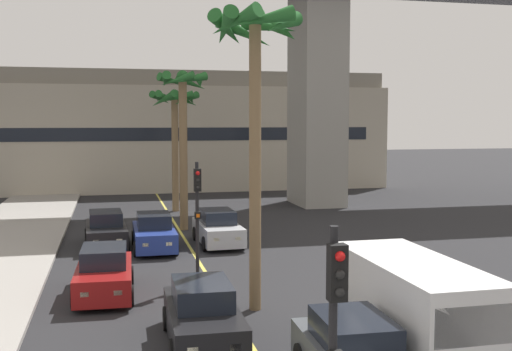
# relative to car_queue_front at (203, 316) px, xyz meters

# --- Properties ---
(lane_stripe_center) EXTENTS (0.14, 56.00, 0.01)m
(lane_stripe_center) POSITION_rel_car_queue_front_xyz_m (1.16, 9.09, -0.72)
(lane_stripe_center) COLOR #DBCC4C
(lane_stripe_center) RESTS_ON ground
(pier_building_backdrop) EXTENTS (37.86, 8.04, 9.44)m
(pier_building_backdrop) POSITION_rel_car_queue_front_xyz_m (1.16, 36.80, 3.94)
(pier_building_backdrop) COLOR #BCB29E
(pier_building_backdrop) RESTS_ON ground
(car_queue_front) EXTENTS (1.91, 4.14, 1.56)m
(car_queue_front) POSITION_rel_car_queue_front_xyz_m (0.00, 0.00, 0.00)
(car_queue_front) COLOR black
(car_queue_front) RESTS_ON ground
(car_queue_second) EXTENTS (1.96, 4.16, 1.56)m
(car_queue_second) POSITION_rel_car_queue_front_xyz_m (-2.44, 13.08, 0.00)
(car_queue_second) COLOR black
(car_queue_second) RESTS_ON ground
(car_queue_fourth) EXTENTS (1.85, 4.11, 1.56)m
(car_queue_fourth) POSITION_rel_car_queue_front_xyz_m (-0.41, 11.92, 0.00)
(car_queue_fourth) COLOR navy
(car_queue_fourth) RESTS_ON ground
(car_queue_fifth) EXTENTS (1.92, 4.15, 1.56)m
(car_queue_fifth) POSITION_rel_car_queue_front_xyz_m (2.47, 12.40, 0.00)
(car_queue_fifth) COLOR #B7BABF
(car_queue_fifth) RESTS_ON ground
(car_queue_sixth) EXTENTS (1.94, 4.15, 1.56)m
(car_queue_sixth) POSITION_rel_car_queue_front_xyz_m (-2.44, 5.04, 0.00)
(car_queue_sixth) COLOR maroon
(car_queue_sixth) RESTS_ON ground
(delivery_van) EXTENTS (2.17, 5.26, 2.36)m
(delivery_van) POSITION_rel_car_queue_front_xyz_m (4.62, -2.16, 0.57)
(delivery_van) COLOR white
(delivery_van) RESTS_ON ground
(traffic_light_median_near) EXTENTS (0.24, 0.37, 4.20)m
(traffic_light_median_near) POSITION_rel_car_queue_front_xyz_m (0.72, -7.48, 1.99)
(traffic_light_median_near) COLOR black
(traffic_light_median_near) RESTS_ON ground
(traffic_light_median_far) EXTENTS (0.24, 0.37, 4.20)m
(traffic_light_median_far) POSITION_rel_car_queue_front_xyz_m (0.65, 5.69, 1.99)
(traffic_light_median_far) COLOR black
(traffic_light_median_far) RESTS_ON ground
(palm_tree_near_median) EXTENTS (2.85, 2.84, 8.85)m
(palm_tree_near_median) POSITION_rel_car_queue_front_xyz_m (1.90, 2.53, 6.51)
(palm_tree_near_median) COLOR brown
(palm_tree_near_median) RESTS_ON ground
(palm_tree_mid_median) EXTENTS (3.14, 3.13, 7.47)m
(palm_tree_mid_median) POSITION_rel_car_queue_front_xyz_m (1.67, 23.32, 5.25)
(palm_tree_mid_median) COLOR brown
(palm_tree_mid_median) RESTS_ON ground
(palm_tree_far_median) EXTENTS (2.65, 2.72, 8.10)m
(palm_tree_far_median) POSITION_rel_car_queue_front_xyz_m (1.43, 16.56, 5.44)
(palm_tree_far_median) COLOR brown
(palm_tree_far_median) RESTS_ON ground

